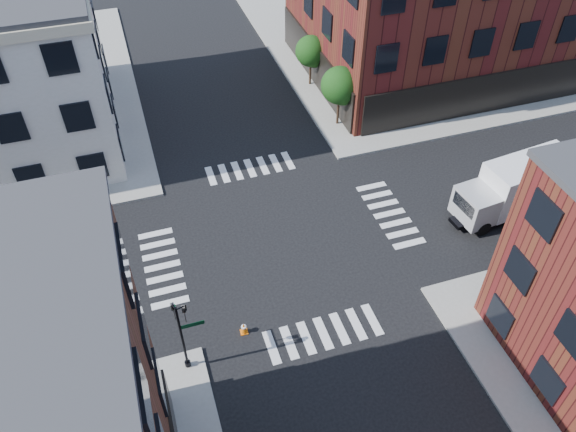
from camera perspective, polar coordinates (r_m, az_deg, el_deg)
The scene contains 7 objects.
ground at distance 33.06m, azimuth -0.69°, elevation -2.32°, with size 120.00×120.00×0.00m, color black.
sidewalk_ne at distance 56.42m, azimuth 14.05°, elevation 17.41°, with size 30.00×30.00×0.15m, color gray.
tree_near at distance 40.66m, azimuth 5.36°, elevation 12.90°, with size 2.69×2.69×4.49m.
tree_far at distance 45.67m, azimuth 2.41°, elevation 16.26°, with size 2.43×2.43×4.07m.
signal_pole at distance 25.88m, azimuth -10.72°, elevation -11.24°, with size 1.29×1.24×4.60m.
box_truck at distance 36.37m, azimuth 22.28°, elevation 2.74°, with size 7.95×3.16×3.52m.
traffic_cone at distance 28.65m, azimuth -4.52°, elevation -11.30°, with size 0.40×0.40×0.70m.
Camera 1 is at (-6.77, -22.09, 23.64)m, focal length 35.00 mm.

